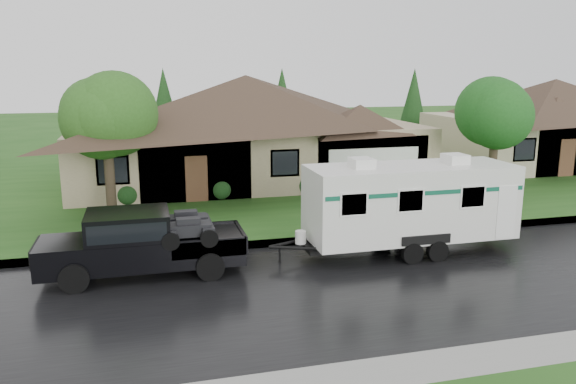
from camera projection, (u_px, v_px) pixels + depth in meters
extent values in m
plane|color=#225019|center=(266.00, 268.00, 17.44)|extent=(140.00, 140.00, 0.00)
cube|color=black|center=(282.00, 292.00, 15.55)|extent=(140.00, 8.00, 0.01)
cube|color=gray|center=(252.00, 245.00, 19.55)|extent=(140.00, 0.50, 0.15)
cube|color=#225019|center=(209.00, 178.00, 31.60)|extent=(140.00, 26.00, 0.15)
cube|color=tan|center=(247.00, 151.00, 30.81)|extent=(18.00, 10.00, 3.00)
pyramid|color=#37271E|center=(246.00, 75.00, 29.93)|extent=(19.44, 10.80, 2.60)
cube|color=tan|center=(359.00, 158.00, 29.34)|extent=(5.76, 4.00, 2.70)
cube|color=tan|center=(550.00, 139.00, 36.21)|extent=(14.00, 9.00, 3.00)
pyramid|color=#37271E|center=(556.00, 79.00, 35.39)|extent=(15.12, 9.72, 2.30)
cylinder|color=#382B1E|center=(110.00, 184.00, 22.95)|extent=(0.41, 0.41, 2.61)
sphere|color=#346C23|center=(105.00, 114.00, 22.34)|extent=(3.60, 3.60, 3.60)
cylinder|color=#382B1E|center=(492.00, 170.00, 26.67)|extent=(0.39, 0.39, 2.46)
sphere|color=#236621|center=(497.00, 113.00, 26.09)|extent=(3.40, 3.40, 3.40)
sphere|color=#143814|center=(127.00, 193.00, 25.04)|extent=(1.00, 1.00, 1.00)
sphere|color=#143814|center=(221.00, 188.00, 26.07)|extent=(1.00, 1.00, 1.00)
sphere|color=#143814|center=(308.00, 184.00, 27.10)|extent=(1.00, 1.00, 1.00)
sphere|color=#143814|center=(388.00, 179.00, 28.14)|extent=(1.00, 1.00, 1.00)
cube|color=black|center=(143.00, 250.00, 16.77)|extent=(5.92, 1.97, 0.85)
cube|color=black|center=(65.00, 247.00, 16.18)|extent=(1.58, 1.92, 0.35)
cube|color=black|center=(128.00, 226.00, 16.51)|extent=(2.37, 1.85, 0.89)
cube|color=black|center=(128.00, 225.00, 16.50)|extent=(2.17, 1.89, 0.54)
cube|color=black|center=(206.00, 239.00, 17.19)|extent=(2.17, 1.87, 0.06)
cylinder|color=black|center=(74.00, 278.00, 15.47)|extent=(0.83, 0.32, 0.83)
cylinder|color=black|center=(81.00, 256.00, 17.30)|extent=(0.83, 0.32, 0.83)
cylinder|color=black|center=(210.00, 267.00, 16.40)|extent=(0.83, 0.32, 0.83)
cylinder|color=black|center=(203.00, 247.00, 18.22)|extent=(0.83, 0.32, 0.83)
cube|color=silver|center=(410.00, 201.00, 18.70)|extent=(6.91, 2.37, 2.42)
cube|color=black|center=(408.00, 240.00, 18.99)|extent=(7.30, 1.18, 0.14)
cube|color=#0B5138|center=(411.00, 186.00, 18.59)|extent=(6.77, 2.39, 0.14)
cube|color=white|center=(362.00, 163.00, 17.97)|extent=(0.69, 0.79, 0.32)
cube|color=white|center=(455.00, 159.00, 18.80)|extent=(0.69, 0.79, 0.32)
cylinder|color=black|center=(412.00, 253.00, 17.79)|extent=(0.69, 0.24, 0.69)
cylinder|color=black|center=(382.00, 233.00, 20.00)|extent=(0.69, 0.24, 0.69)
cylinder|color=black|center=(437.00, 251.00, 18.01)|extent=(0.69, 0.24, 0.69)
cylinder|color=black|center=(405.00, 231.00, 20.21)|extent=(0.69, 0.24, 0.69)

